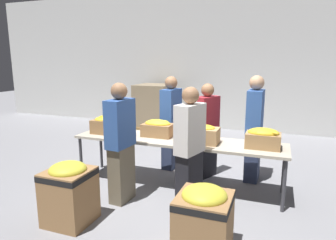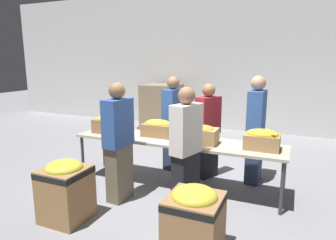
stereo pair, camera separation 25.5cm
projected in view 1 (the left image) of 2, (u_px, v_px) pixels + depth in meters
ground_plane at (177, 185)px, 4.86m from camera, size 30.00×30.00×0.00m
wall_back at (226, 60)px, 8.47m from camera, size 16.00×0.08×4.00m
sorting_table at (177, 142)px, 4.71m from camera, size 3.33×0.73×0.77m
banana_box_0 at (104, 124)px, 5.09m from camera, size 0.40×0.32×0.31m
banana_box_1 at (158, 128)px, 4.88m from camera, size 0.49×0.31×0.28m
banana_box_2 at (202, 134)px, 4.48m from camera, size 0.49×0.33×0.29m
banana_box_3 at (263, 138)px, 4.24m from camera, size 0.48×0.32×0.29m
volunteer_0 at (254, 129)px, 4.94m from camera, size 0.26×0.48×1.76m
volunteer_1 at (121, 144)px, 4.19m from camera, size 0.27×0.48×1.70m
volunteer_2 at (171, 123)px, 5.52m from camera, size 0.28×0.48×1.71m
volunteer_3 at (190, 150)px, 3.96m from camera, size 0.34×0.49×1.67m
volunteer_4 at (207, 131)px, 5.11m from camera, size 0.38×0.49×1.62m
donation_bin_0 at (69, 191)px, 3.69m from camera, size 0.54×0.54×0.79m
donation_bin_1 at (204, 218)px, 3.12m from camera, size 0.56×0.56×0.74m
pallet_stack_0 at (154, 107)px, 8.70m from camera, size 1.08×1.08×1.31m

